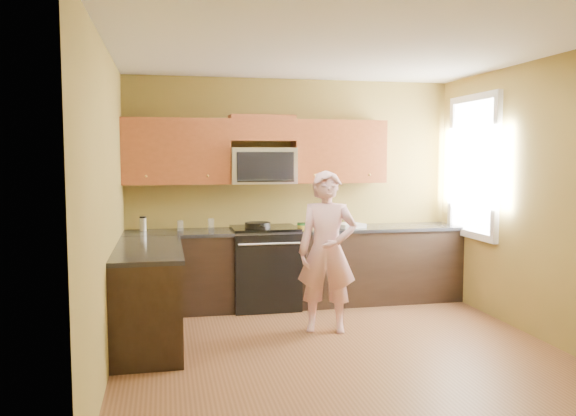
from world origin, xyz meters
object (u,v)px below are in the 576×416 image
object	(u,v)px
woman	(327,252)
butter_tub	(303,230)
stove	(265,267)
microwave	(263,184)
travel_mug	(143,231)
frying_pan	(258,228)

from	to	relation	value
woman	butter_tub	bearing A→B (deg)	108.88
butter_tub	stove	bearing A→B (deg)	163.49
microwave	travel_mug	size ratio (longest dim) A/B	4.59
stove	butter_tub	xyz separation A→B (m)	(0.43, -0.13, 0.45)
butter_tub	travel_mug	bearing A→B (deg)	170.67
travel_mug	butter_tub	bearing A→B (deg)	-9.33
butter_tub	woman	bearing A→B (deg)	-88.33
woman	stove	bearing A→B (deg)	130.68
microwave	butter_tub	bearing A→B (deg)	-30.36
frying_pan	stove	bearing A→B (deg)	30.40
woman	travel_mug	bearing A→B (deg)	163.50
microwave	woman	distance (m)	1.42
butter_tub	travel_mug	size ratio (longest dim) A/B	0.84
frying_pan	travel_mug	distance (m)	1.31
stove	microwave	distance (m)	0.98
microwave	travel_mug	xyz separation A→B (m)	(-1.38, 0.04, -0.53)
woman	travel_mug	world-z (taller)	woman
frying_pan	butter_tub	world-z (taller)	frying_pan
stove	frying_pan	xyz separation A→B (m)	(-0.09, -0.06, 0.47)
woman	frying_pan	size ratio (longest dim) A/B	3.16
frying_pan	butter_tub	distance (m)	0.53
microwave	travel_mug	distance (m)	1.48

